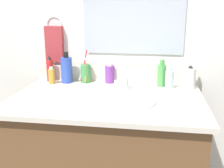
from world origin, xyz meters
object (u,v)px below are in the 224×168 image
object	(u,v)px
faucet	(126,85)
bottle_lotion_white	(190,78)
bottle_oil_amber	(52,76)
hand_towel	(54,44)
bottle_gel_clear	(169,79)
bottle_toner_green	(162,75)
bottle_spray_red	(50,69)
bottle_cream_purple	(110,74)
bottle_shampoo_blue	(67,69)
cup_green	(86,73)

from	to	relation	value
faucet	bottle_lotion_white	bearing A→B (deg)	10.82
bottle_oil_amber	hand_towel	bearing A→B (deg)	98.08
faucet	bottle_lotion_white	size ratio (longest dim) A/B	1.18
bottle_gel_clear	bottle_toner_green	distance (m)	0.06
faucet	bottle_spray_red	distance (m)	0.50
hand_towel	bottle_cream_purple	world-z (taller)	hand_towel
bottle_cream_purple	bottle_oil_amber	distance (m)	0.35
bottle_toner_green	faucet	bearing A→B (deg)	-153.34
bottle_toner_green	bottle_oil_amber	world-z (taller)	bottle_toner_green
faucet	bottle_oil_amber	xyz separation A→B (m)	(-0.45, 0.05, 0.02)
hand_towel	bottle_toner_green	bearing A→B (deg)	-6.80
hand_towel	bottle_spray_red	distance (m)	0.16
bottle_shampoo_blue	cup_green	bearing A→B (deg)	11.01
bottle_gel_clear	bottle_lotion_white	xyz separation A→B (m)	(0.11, 0.01, 0.01)
bottle_cream_purple	bottle_oil_amber	bearing A→B (deg)	-167.71
faucet	bottle_shampoo_blue	size ratio (longest dim) A/B	0.86
bottle_cream_purple	bottle_oil_amber	world-z (taller)	bottle_cream_purple
bottle_gel_clear	bottle_cream_purple	distance (m)	0.36
bottle_spray_red	bottle_cream_purple	bearing A→B (deg)	2.94
cup_green	bottle_oil_amber	bearing A→B (deg)	-162.83
bottle_gel_clear	bottle_spray_red	distance (m)	0.72
bottle_lotion_white	bottle_cream_purple	bearing A→B (deg)	172.45
bottle_shampoo_blue	bottle_toner_green	xyz separation A→B (m)	(0.56, 0.01, -0.01)
hand_towel	cup_green	world-z (taller)	hand_towel
bottle_lotion_white	bottle_oil_amber	size ratio (longest dim) A/B	1.33
bottle_spray_red	cup_green	world-z (taller)	cup_green
cup_green	bottle_spray_red	bearing A→B (deg)	-178.79
bottle_oil_amber	bottle_lotion_white	bearing A→B (deg)	0.92
faucet	bottle_cream_purple	xyz separation A→B (m)	(-0.11, 0.13, 0.03)
bottle_spray_red	bottle_shampoo_blue	bearing A→B (deg)	-8.70
faucet	bottle_shampoo_blue	distance (m)	0.39
bottle_gel_clear	cup_green	size ratio (longest dim) A/B	0.61
bottle_toner_green	bottle_cream_purple	bearing A→B (deg)	174.33
faucet	bottle_oil_amber	bearing A→B (deg)	173.24
cup_green	bottle_lotion_white	bearing A→B (deg)	-4.41
hand_towel	faucet	distance (m)	0.54
hand_towel	bottle_oil_amber	bearing A→B (deg)	-81.92
hand_towel	bottle_shampoo_blue	xyz separation A→B (m)	(0.10, -0.08, -0.14)
hand_towel	bottle_lotion_white	distance (m)	0.84
faucet	bottle_spray_red	bearing A→B (deg)	167.31
bottle_cream_purple	bottle_gel_clear	bearing A→B (deg)	-12.09
faucet	cup_green	size ratio (longest dim) A/B	0.81
hand_towel	bottle_toner_green	world-z (taller)	hand_towel
cup_green	bottle_gel_clear	bearing A→B (deg)	-6.96
hand_towel	faucet	bearing A→B (deg)	-20.56
hand_towel	bottle_oil_amber	distance (m)	0.21
bottle_cream_purple	bottle_lotion_white	world-z (taller)	bottle_lotion_white
faucet	bottle_toner_green	size ratio (longest dim) A/B	1.03
bottle_shampoo_blue	bottle_gel_clear	bearing A→B (deg)	-3.66
bottle_toner_green	cup_green	size ratio (longest dim) A/B	0.78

